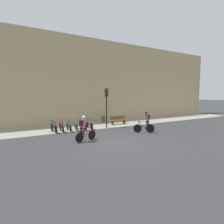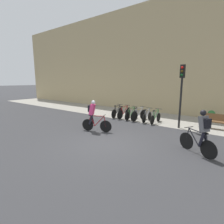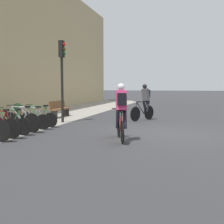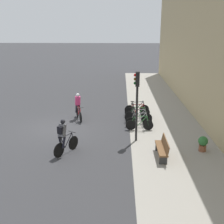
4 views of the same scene
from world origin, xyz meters
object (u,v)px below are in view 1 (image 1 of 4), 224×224
at_px(parked_bike_1, 62,127).
at_px(parked_bike_2, 69,127).
at_px(cyclist_grey, 146,122).
at_px(potted_plant, 103,118).
at_px(parked_bike_4, 83,125).
at_px(parked_bike_0, 54,128).
at_px(traffic_light_pole, 107,101).
at_px(parked_bike_3, 76,126).
at_px(bench, 118,120).
at_px(parked_bike_5, 90,125).
at_px(cyclist_pink, 84,128).

xyz_separation_m(parked_bike_1, parked_bike_2, (0.65, -0.00, -0.02)).
xyz_separation_m(cyclist_grey, potted_plant, (-0.63, 6.82, -0.51)).
bearing_deg(cyclist_grey, parked_bike_4, 137.31).
xyz_separation_m(parked_bike_0, parked_bike_4, (2.58, -0.00, -0.03)).
bearing_deg(parked_bike_2, traffic_light_pole, -4.72).
relative_size(parked_bike_1, parked_bike_3, 0.98).
relative_size(cyclist_grey, bench, 0.98).
bearing_deg(parked_bike_1, parked_bike_5, -0.02).
distance_m(parked_bike_5, traffic_light_pole, 2.79).
distance_m(parked_bike_4, parked_bike_5, 0.64).
height_order(parked_bike_3, parked_bike_5, parked_bike_3).
distance_m(cyclist_grey, traffic_light_pole, 4.36).
bearing_deg(parked_bike_2, cyclist_grey, -35.17).
relative_size(traffic_light_pole, potted_plant, 4.84).
height_order(traffic_light_pole, bench, traffic_light_pole).
xyz_separation_m(parked_bike_4, bench, (4.30, 0.86, 0.09)).
xyz_separation_m(parked_bike_5, bench, (3.66, 0.86, 0.09)).
distance_m(parked_bike_3, parked_bike_4, 0.65).
bearing_deg(parked_bike_2, bench, 8.74).
xyz_separation_m(parked_bike_1, parked_bike_4, (1.94, -0.00, -0.02)).
height_order(cyclist_pink, parked_bike_4, cyclist_pink).
xyz_separation_m(parked_bike_2, traffic_light_pole, (3.59, -0.30, 2.22)).
xyz_separation_m(cyclist_grey, bench, (0.12, 4.71, -0.47)).
height_order(parked_bike_1, bench, parked_bike_1).
bearing_deg(parked_bike_5, cyclist_pink, -116.80).
bearing_deg(parked_bike_0, cyclist_grey, -29.69).
xyz_separation_m(cyclist_grey, parked_bike_2, (-5.47, 3.85, -0.56)).
distance_m(parked_bike_1, parked_bike_3, 1.29).
relative_size(cyclist_pink, traffic_light_pole, 0.47).
height_order(traffic_light_pole, potted_plant, traffic_light_pole).
distance_m(parked_bike_5, potted_plant, 4.15).
bearing_deg(potted_plant, parked_bike_5, -134.42).
bearing_deg(parked_bike_1, bench, 7.83).
xyz_separation_m(cyclist_grey, parked_bike_0, (-6.76, 3.86, -0.54)).
bearing_deg(cyclist_pink, bench, 40.51).
height_order(cyclist_grey, traffic_light_pole, traffic_light_pole).
relative_size(parked_bike_1, parked_bike_5, 1.04).
distance_m(bench, potted_plant, 2.24).
bearing_deg(potted_plant, cyclist_grey, -84.74).
distance_m(parked_bike_0, parked_bike_2, 1.29).
relative_size(parked_bike_5, traffic_light_pole, 0.44).
xyz_separation_m(parked_bike_2, parked_bike_4, (1.29, -0.00, -0.00)).
distance_m(cyclist_pink, parked_bike_1, 4.06).
relative_size(cyclist_grey, traffic_light_pole, 0.48).
height_order(parked_bike_0, parked_bike_4, parked_bike_0).
bearing_deg(bench, parked_bike_3, -170.17).
distance_m(traffic_light_pole, bench, 3.15).
height_order(parked_bike_4, traffic_light_pole, traffic_light_pole).
distance_m(cyclist_pink, parked_bike_2, 4.02).
relative_size(cyclist_grey, parked_bike_3, 1.02).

